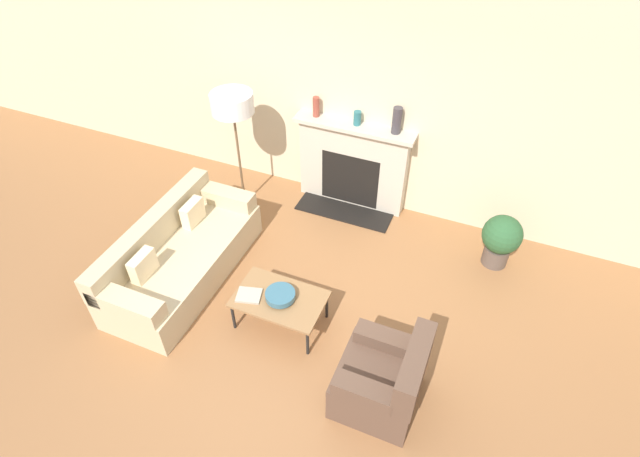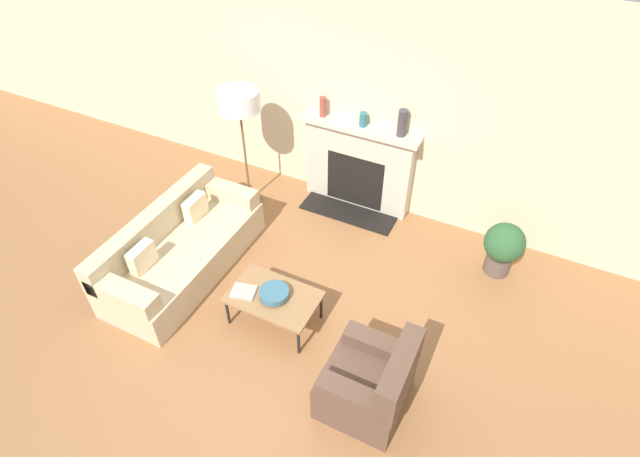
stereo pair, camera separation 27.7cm
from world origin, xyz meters
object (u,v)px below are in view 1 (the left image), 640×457
at_px(fireplace, 352,166).
at_px(couch, 180,256).
at_px(floor_lamp, 233,109).
at_px(mantel_vase_center_left, 357,118).
at_px(armchair_near, 384,380).
at_px(coffee_table, 280,300).
at_px(mantel_vase_center_right, 397,120).
at_px(bowl, 280,295).
at_px(book, 249,295).
at_px(mantel_vase_left, 316,107).
at_px(potted_plant, 501,238).

bearing_deg(fireplace, couch, -123.13).
distance_m(floor_lamp, mantel_vase_center_left, 1.49).
distance_m(couch, armchair_near, 2.68).
height_order(fireplace, coffee_table, fireplace).
bearing_deg(coffee_table, mantel_vase_center_right, 77.81).
xyz_separation_m(coffee_table, mantel_vase_center_left, (-0.00, 2.24, 0.91)).
bearing_deg(bowl, mantel_vase_center_left, 90.41).
xyz_separation_m(bowl, book, (-0.31, -0.09, -0.04)).
bearing_deg(book, mantel_vase_left, 80.59).
xyz_separation_m(book, mantel_vase_left, (-0.24, 2.34, 0.91)).
bearing_deg(mantel_vase_center_left, bowl, -89.59).
bearing_deg(couch, mantel_vase_center_right, -41.89).
height_order(coffee_table, potted_plant, potted_plant).
relative_size(couch, coffee_table, 2.23).
bearing_deg(mantel_vase_center_right, armchair_near, -74.11).
bearing_deg(couch, floor_lamp, -0.41).
bearing_deg(mantel_vase_center_right, couch, -131.89).
bearing_deg(floor_lamp, coffee_table, -50.38).
height_order(book, floor_lamp, floor_lamp).
relative_size(bowl, mantel_vase_left, 1.20).
height_order(fireplace, mantel_vase_left, mantel_vase_left).
xyz_separation_m(bowl, mantel_vase_center_right, (0.47, 2.25, 0.90)).
relative_size(armchair_near, potted_plant, 1.27).
xyz_separation_m(fireplace, book, (-0.27, -2.33, -0.18)).
bearing_deg(armchair_near, book, -102.70).
bearing_deg(armchair_near, coffee_table, -109.56).
distance_m(floor_lamp, mantel_vase_center_right, 1.93).
bearing_deg(floor_lamp, mantel_vase_left, 37.50).
relative_size(fireplace, floor_lamp, 0.95).
xyz_separation_m(mantel_vase_left, potted_plant, (2.50, -0.46, -0.92)).
xyz_separation_m(fireplace, bowl, (0.04, -2.23, -0.13)).
bearing_deg(bowl, book, -163.35).
distance_m(bowl, floor_lamp, 2.34).
distance_m(bowl, mantel_vase_left, 2.47).
bearing_deg(book, potted_plant, 24.40).
distance_m(bowl, potted_plant, 2.64).
bearing_deg(floor_lamp, mantel_vase_center_left, 24.67).
relative_size(fireplace, mantel_vase_center_right, 4.71).
distance_m(couch, bowl, 1.39).
relative_size(fireplace, potted_plant, 2.28).
distance_m(couch, floor_lamp, 1.83).
xyz_separation_m(coffee_table, potted_plant, (1.96, 1.78, 0.03)).
bearing_deg(armchair_near, mantel_vase_center_right, -164.11).
bearing_deg(fireplace, mantel_vase_center_left, 30.29).
bearing_deg(mantel_vase_left, couch, -111.65).
relative_size(book, mantel_vase_center_right, 0.89).
xyz_separation_m(coffee_table, mantel_vase_left, (-0.54, 2.24, 0.95)).
xyz_separation_m(coffee_table, bowl, (0.01, -0.00, 0.08)).
distance_m(floor_lamp, mantel_vase_left, 1.02).
relative_size(fireplace, bowl, 5.03).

